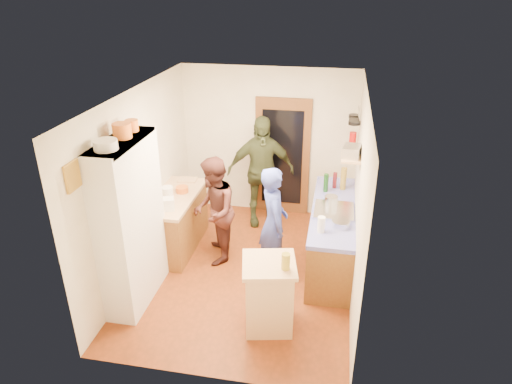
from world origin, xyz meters
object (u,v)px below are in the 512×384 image
(hutch_body, at_px, (131,223))
(island_base, at_px, (269,296))
(right_counter_base, at_px, (332,236))
(person_hob, at_px, (276,223))
(person_back, at_px, (262,171))
(person_left, at_px, (216,210))

(hutch_body, bearing_deg, island_base, -8.34)
(hutch_body, bearing_deg, right_counter_base, 27.47)
(hutch_body, xyz_separation_m, person_hob, (1.73, 0.84, -0.28))
(hutch_body, height_order, person_back, hutch_body)
(island_base, distance_m, person_back, 2.67)
(person_hob, xyz_separation_m, person_left, (-0.93, 0.24, -0.00))
(island_base, height_order, person_left, person_left)
(hutch_body, height_order, island_base, hutch_body)
(hutch_body, height_order, right_counter_base, hutch_body)
(right_counter_base, height_order, person_left, person_left)
(hutch_body, relative_size, person_back, 1.15)
(right_counter_base, xyz_separation_m, person_left, (-1.70, -0.22, 0.39))
(person_hob, bearing_deg, hutch_body, 96.76)
(person_left, bearing_deg, hutch_body, -49.38)
(right_counter_base, bearing_deg, person_hob, -149.06)
(island_base, bearing_deg, person_back, 101.88)
(person_left, bearing_deg, person_hob, 62.45)
(hutch_body, distance_m, person_back, 2.63)
(person_hob, bearing_deg, island_base, 164.98)
(island_base, xyz_separation_m, person_back, (-0.54, 2.56, 0.53))
(person_back, bearing_deg, right_counter_base, -55.72)
(hutch_body, distance_m, island_base, 1.94)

